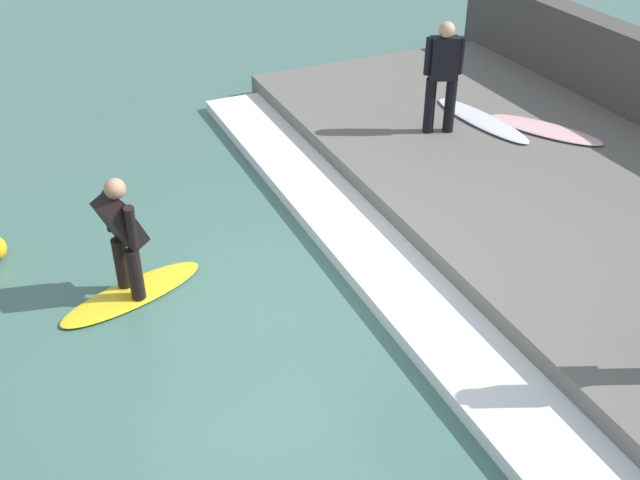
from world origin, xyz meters
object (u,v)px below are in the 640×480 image
object	(u,v)px
surfboard_spare	(545,129)
surfer_waiting_near	(443,72)
surfboard_waiting_near	(482,120)
surfer_riding	(122,232)
surfboard_riding	(133,293)

from	to	relation	value
surfboard_spare	surfer_waiting_near	bearing A→B (deg)	155.63
surfboard_waiting_near	surfer_riding	bearing A→B (deg)	-163.80
surfboard_riding	surfboard_spare	world-z (taller)	surfboard_spare
surfer_riding	surfboard_waiting_near	bearing A→B (deg)	16.20
surfer_riding	surfer_waiting_near	bearing A→B (deg)	18.44
surfboard_waiting_near	surfboard_spare	xyz separation A→B (m)	(0.63, -0.65, 0.00)
surfer_riding	surfer_waiting_near	distance (m)	5.01
surfboard_riding	surfer_riding	world-z (taller)	surfer_riding
surfer_waiting_near	surfboard_spare	world-z (taller)	surfer_waiting_near
surfer_waiting_near	surfboard_spare	size ratio (longest dim) A/B	0.92
surfboard_waiting_near	surfboard_spare	bearing A→B (deg)	-45.72
surfboard_spare	surfer_riding	bearing A→B (deg)	-171.21
surfboard_riding	surfer_riding	distance (m)	0.77
surfer_riding	surfboard_spare	xyz separation A→B (m)	(6.13, 0.95, -0.42)
surfer_waiting_near	surfboard_waiting_near	xyz separation A→B (m)	(0.76, 0.02, -0.85)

